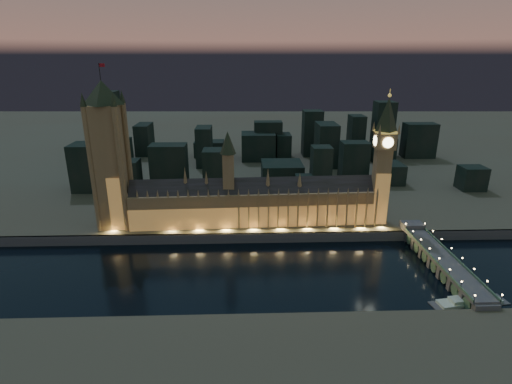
{
  "coord_description": "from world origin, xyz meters",
  "views": [
    {
      "loc": [
        -5.08,
        -247.83,
        142.43
      ],
      "look_at": [
        5.0,
        55.0,
        38.0
      ],
      "focal_mm": 28.0,
      "sensor_mm": 36.0,
      "label": 1
    }
  ],
  "objects_px": {
    "victoria_tower": "(109,150)",
    "river_boat": "(469,301)",
    "palace_of_westminster": "(252,203)",
    "westminster_bridge": "(439,260)",
    "elizabeth_tower": "(384,151)"
  },
  "relations": [
    {
      "from": "palace_of_westminster",
      "to": "victoria_tower",
      "type": "bearing_deg",
      "value": 179.91
    },
    {
      "from": "palace_of_westminster",
      "to": "river_boat",
      "type": "bearing_deg",
      "value": -40.03
    },
    {
      "from": "palace_of_westminster",
      "to": "westminster_bridge",
      "type": "bearing_deg",
      "value": -26.69
    },
    {
      "from": "river_boat",
      "to": "elizabeth_tower",
      "type": "bearing_deg",
      "value": 101.81
    },
    {
      "from": "palace_of_westminster",
      "to": "victoria_tower",
      "type": "height_order",
      "value": "victoria_tower"
    },
    {
      "from": "elizabeth_tower",
      "to": "river_boat",
      "type": "distance_m",
      "value": 129.6
    },
    {
      "from": "elizabeth_tower",
      "to": "westminster_bridge",
      "type": "relative_size",
      "value": 0.97
    },
    {
      "from": "river_boat",
      "to": "palace_of_westminster",
      "type": "bearing_deg",
      "value": 139.97
    },
    {
      "from": "elizabeth_tower",
      "to": "river_boat",
      "type": "xyz_separation_m",
      "value": [
        22.61,
        -108.15,
        -67.74
      ]
    },
    {
      "from": "victoria_tower",
      "to": "elizabeth_tower",
      "type": "bearing_deg",
      "value": -0.0
    },
    {
      "from": "victoria_tower",
      "to": "westminster_bridge",
      "type": "height_order",
      "value": "victoria_tower"
    },
    {
      "from": "victoria_tower",
      "to": "palace_of_westminster",
      "type": "bearing_deg",
      "value": -0.09
    },
    {
      "from": "palace_of_westminster",
      "to": "elizabeth_tower",
      "type": "height_order",
      "value": "elizabeth_tower"
    },
    {
      "from": "victoria_tower",
      "to": "elizabeth_tower",
      "type": "relative_size",
      "value": 1.17
    },
    {
      "from": "victoria_tower",
      "to": "river_boat",
      "type": "xyz_separation_m",
      "value": [
        240.61,
        -108.16,
        -70.46
      ]
    }
  ]
}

